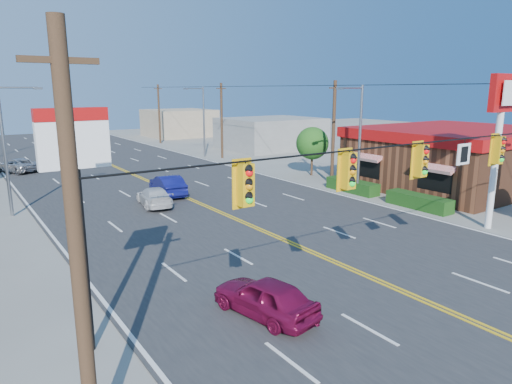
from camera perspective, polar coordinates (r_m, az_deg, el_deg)
ground at (r=18.28m, az=20.90°, el=-13.05°), size 160.00×160.00×0.00m
road at (r=33.11m, az=-8.56°, el=-0.81°), size 20.00×120.00×0.06m
signal_span at (r=16.72m, az=21.98°, el=2.14°), size 24.32×0.34×9.00m
kfc at (r=40.17m, az=23.56°, el=4.05°), size 16.30×12.40×4.70m
kfc_pylon at (r=28.16m, az=28.20°, el=7.88°), size 2.20×0.36×8.50m
pizza_hut_sign at (r=13.62m, az=-21.49°, el=1.23°), size 1.90×0.30×6.85m
streetlight_se at (r=33.93m, az=12.64°, el=7.03°), size 2.55×0.25×8.00m
streetlight_ne at (r=53.24m, az=-6.74°, el=9.20°), size 2.55×0.25×8.00m
streetlight_sw at (r=31.38m, az=-28.63°, el=5.36°), size 2.55×0.25×8.00m
utility_pole_near at (r=37.76m, az=9.64°, el=7.23°), size 0.28×0.28×8.40m
utility_pole_mid at (r=52.19m, az=-4.31°, el=8.83°), size 0.28×0.28×8.40m
utility_pole_far at (r=68.34m, az=-12.01°, el=9.50°), size 0.28×0.28×8.40m
tree_kfc_rear at (r=41.69m, az=7.05°, el=6.06°), size 2.94×2.94×4.41m
bld_east_mid at (r=61.06m, az=1.85°, el=7.35°), size 12.00×10.00×4.00m
bld_east_far at (r=78.50m, az=-9.59°, el=8.51°), size 10.00×10.00×4.40m
car_magenta at (r=16.05m, az=1.13°, el=-13.17°), size 2.37×4.25×1.37m
car_blue at (r=34.14m, az=-10.99°, el=0.75°), size 2.10×4.72×1.51m
car_white at (r=31.26m, az=-12.61°, el=-0.66°), size 2.42×4.55×1.25m
car_silver at (r=48.61m, az=-27.72°, el=2.92°), size 3.87×5.18×1.31m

